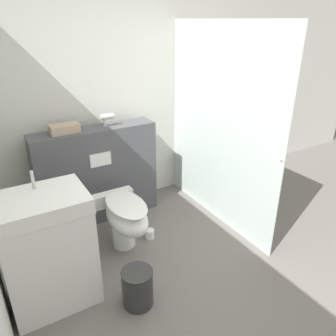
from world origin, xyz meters
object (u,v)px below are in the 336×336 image
at_px(hair_drier, 107,117).
at_px(waste_bin, 138,288).
at_px(toilet, 125,217).
at_px(sink_vanity, 48,250).

relative_size(hair_drier, waste_bin, 0.54).
bearing_deg(waste_bin, hair_drier, 75.31).
bearing_deg(waste_bin, toilet, 73.19).
bearing_deg(waste_bin, sink_vanity, 144.30).
height_order(sink_vanity, hair_drier, hair_drier).
distance_m(toilet, waste_bin, 0.73).
relative_size(toilet, hair_drier, 3.98).
bearing_deg(toilet, waste_bin, -106.81).
xyz_separation_m(toilet, sink_vanity, (-0.74, -0.29, 0.12)).
height_order(sink_vanity, waste_bin, sink_vanity).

